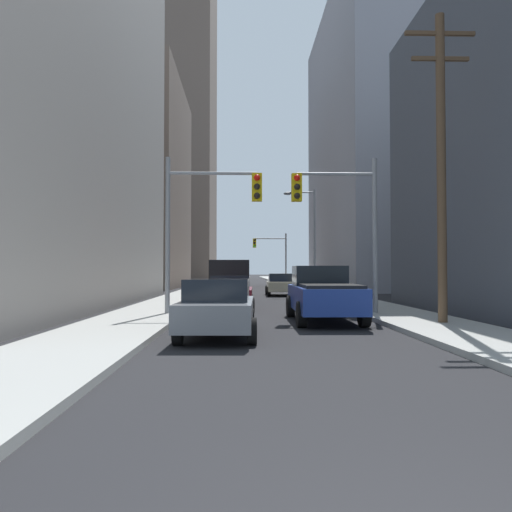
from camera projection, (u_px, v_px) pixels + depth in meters
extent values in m
cube|color=#9E9E99|center=(208.00, 286.00, 52.44)|extent=(2.88, 160.00, 0.15)
cube|color=#9E9E99|center=(298.00, 286.00, 52.70)|extent=(2.88, 160.00, 0.15)
cube|color=navy|center=(324.00, 298.00, 16.98)|extent=(2.07, 5.42, 0.80)
cube|color=black|center=(319.00, 276.00, 17.97)|extent=(1.82, 1.82, 0.70)
cube|color=black|center=(331.00, 286.00, 15.64)|extent=(1.79, 2.40, 0.10)
cylinder|color=black|center=(291.00, 306.00, 18.67)|extent=(0.28, 0.80, 0.80)
cylinder|color=black|center=(342.00, 306.00, 18.72)|extent=(0.28, 0.80, 0.80)
cylinder|color=black|center=(301.00, 314.00, 15.22)|extent=(0.28, 0.80, 0.80)
cylinder|color=black|center=(364.00, 314.00, 15.27)|extent=(0.28, 0.80, 0.80)
cube|color=black|center=(231.00, 278.00, 27.19)|extent=(2.05, 5.22, 1.90)
cube|color=black|center=(232.00, 271.00, 29.80)|extent=(1.76, 0.04, 0.60)
cylinder|color=black|center=(215.00, 294.00, 28.80)|extent=(0.24, 0.72, 0.72)
cylinder|color=black|center=(248.00, 294.00, 28.85)|extent=(0.24, 0.72, 0.72)
cylinder|color=black|center=(211.00, 297.00, 25.47)|extent=(0.24, 0.72, 0.72)
cylinder|color=black|center=(249.00, 297.00, 25.53)|extent=(0.24, 0.72, 0.72)
cube|color=slate|center=(218.00, 313.00, 13.01)|extent=(1.94, 4.26, 0.65)
cube|color=black|center=(218.00, 290.00, 12.87)|extent=(1.65, 1.95, 0.55)
cylinder|color=black|center=(190.00, 320.00, 14.32)|extent=(0.22, 0.64, 0.64)
cylinder|color=black|center=(250.00, 320.00, 14.36)|extent=(0.22, 0.64, 0.64)
cylinder|color=black|center=(178.00, 331.00, 11.63)|extent=(0.22, 0.64, 0.64)
cylinder|color=black|center=(252.00, 331.00, 11.68)|extent=(0.22, 0.64, 0.64)
cube|color=maroon|center=(231.00, 296.00, 21.53)|extent=(1.91, 4.24, 0.65)
cube|color=black|center=(231.00, 282.00, 21.40)|extent=(1.63, 1.94, 0.55)
cylinder|color=black|center=(213.00, 301.00, 22.84)|extent=(0.22, 0.64, 0.64)
cylinder|color=black|center=(251.00, 301.00, 22.89)|extent=(0.22, 0.64, 0.64)
cylinder|color=black|center=(209.00, 306.00, 20.16)|extent=(0.22, 0.64, 0.64)
cylinder|color=black|center=(252.00, 306.00, 20.21)|extent=(0.22, 0.64, 0.64)
cube|color=#C6B793|center=(280.00, 286.00, 34.57)|extent=(1.88, 4.23, 0.65)
cube|color=black|center=(280.00, 278.00, 34.43)|extent=(1.62, 1.93, 0.55)
cylinder|color=black|center=(267.00, 290.00, 35.88)|extent=(0.22, 0.64, 0.64)
cylinder|color=black|center=(291.00, 290.00, 35.92)|extent=(0.22, 0.64, 0.64)
cylinder|color=black|center=(269.00, 292.00, 33.19)|extent=(0.22, 0.64, 0.64)
cylinder|color=black|center=(295.00, 292.00, 33.24)|extent=(0.22, 0.64, 0.64)
cylinder|color=gray|center=(168.00, 237.00, 18.73)|extent=(0.18, 0.18, 6.00)
cylinder|color=gray|center=(213.00, 173.00, 18.85)|extent=(3.35, 0.12, 0.12)
cube|color=gold|center=(257.00, 187.00, 18.88)|extent=(0.38, 0.30, 1.05)
sphere|color=red|center=(257.00, 178.00, 18.72)|extent=(0.24, 0.24, 0.24)
sphere|color=black|center=(257.00, 187.00, 18.71)|extent=(0.24, 0.24, 0.24)
sphere|color=black|center=(257.00, 196.00, 18.70)|extent=(0.24, 0.24, 0.24)
cylinder|color=gray|center=(375.00, 237.00, 18.95)|extent=(0.18, 0.18, 6.00)
cylinder|color=gray|center=(336.00, 174.00, 18.97)|extent=(2.97, 0.12, 0.12)
cube|color=gold|center=(297.00, 188.00, 18.92)|extent=(0.38, 0.30, 1.05)
sphere|color=red|center=(297.00, 178.00, 18.76)|extent=(0.24, 0.24, 0.24)
sphere|color=black|center=(297.00, 187.00, 18.75)|extent=(0.24, 0.24, 0.24)
sphere|color=black|center=(297.00, 196.00, 18.74)|extent=(0.24, 0.24, 0.24)
cylinder|color=gray|center=(286.00, 259.00, 57.61)|extent=(0.18, 0.18, 6.00)
cylinder|color=gray|center=(270.00, 239.00, 57.63)|extent=(3.61, 0.12, 0.12)
cube|color=gold|center=(255.00, 243.00, 57.57)|extent=(0.38, 0.30, 1.05)
sphere|color=black|center=(255.00, 240.00, 57.41)|extent=(0.24, 0.24, 0.24)
sphere|color=black|center=(255.00, 243.00, 57.40)|extent=(0.24, 0.24, 0.24)
sphere|color=#19D833|center=(255.00, 246.00, 57.39)|extent=(0.24, 0.24, 0.24)
cylinder|color=brown|center=(441.00, 169.00, 15.47)|extent=(0.28, 0.28, 9.73)
cube|color=brown|center=(440.00, 33.00, 15.59)|extent=(2.20, 0.12, 0.12)
cube|color=brown|center=(440.00, 59.00, 15.57)|extent=(1.80, 0.12, 0.12)
cylinder|color=gray|center=(314.00, 242.00, 35.53)|extent=(0.16, 0.16, 7.50)
cylinder|color=gray|center=(301.00, 192.00, 35.61)|extent=(1.92, 0.10, 0.10)
ellipsoid|color=#4C4C51|center=(287.00, 194.00, 35.58)|extent=(0.56, 0.32, 0.20)
cube|color=#66564C|center=(58.00, 185.00, 51.46)|extent=(25.45, 18.64, 21.02)
cube|color=#66564C|center=(148.00, 103.00, 94.63)|extent=(24.92, 23.03, 66.88)
cube|color=#93939E|center=(408.00, 147.00, 50.73)|extent=(16.70, 26.26, 28.60)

